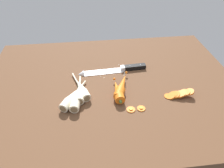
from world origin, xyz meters
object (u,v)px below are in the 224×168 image
(whole_carrot_second, at_px, (118,91))
(carrot_slice_stack, at_px, (179,94))
(carrot_slice_stray_mid, at_px, (131,109))
(carrot_slice_stray_near, at_px, (141,108))
(whole_carrot, at_px, (122,87))
(chefs_knife, at_px, (111,70))
(parsnip_front, at_px, (80,92))
(parsnip_back, at_px, (71,98))
(parsnip_mid_left, at_px, (82,89))
(parsnip_mid_right, at_px, (76,98))

(whole_carrot_second, distance_m, carrot_slice_stack, 0.26)
(carrot_slice_stray_mid, bearing_deg, carrot_slice_stray_near, 1.49)
(whole_carrot, bearing_deg, carrot_slice_stack, -16.51)
(chefs_knife, distance_m, parsnip_front, 0.23)
(whole_carrot, height_order, parsnip_back, whole_carrot)
(carrot_slice_stack, bearing_deg, parsnip_mid_left, 169.61)
(carrot_slice_stack, bearing_deg, parsnip_back, 177.50)
(whole_carrot, relative_size, parsnip_mid_right, 0.89)
(parsnip_mid_left, relative_size, parsnip_back, 1.08)
(whole_carrot_second, distance_m, carrot_slice_stray_near, 0.13)
(parsnip_mid_left, distance_m, carrot_slice_stack, 0.43)
(parsnip_mid_right, distance_m, carrot_slice_stack, 0.44)
(parsnip_mid_right, xyz_separation_m, carrot_slice_stray_mid, (0.22, -0.08, -0.02))
(parsnip_mid_right, bearing_deg, parsnip_front, 69.51)
(parsnip_mid_left, distance_m, carrot_slice_stray_near, 0.27)
(parsnip_front, xyz_separation_m, parsnip_back, (-0.04, -0.04, -0.00))
(chefs_knife, xyz_separation_m, carrot_slice_stray_near, (0.09, -0.28, -0.00))
(carrot_slice_stack, bearing_deg, parsnip_mid_right, 177.46)
(chefs_knife, bearing_deg, whole_carrot_second, -88.17)
(chefs_knife, relative_size, carrot_slice_stray_near, 10.26)
(parsnip_front, xyz_separation_m, parsnip_mid_left, (0.01, 0.02, -0.00))
(carrot_slice_stray_mid, bearing_deg, carrot_slice_stack, 14.46)
(carrot_slice_stack, xyz_separation_m, carrot_slice_stray_near, (-0.18, -0.06, -0.01))
(whole_carrot, height_order, parsnip_front, whole_carrot)
(carrot_slice_stray_near, xyz_separation_m, carrot_slice_stray_mid, (-0.04, -0.00, 0.00))
(chefs_knife, xyz_separation_m, parsnip_front, (-0.16, -0.17, 0.01))
(whole_carrot, relative_size, carrot_slice_stray_mid, 5.42)
(whole_carrot, bearing_deg, chefs_knife, 100.19)
(whole_carrot_second, bearing_deg, parsnip_back, -174.22)
(parsnip_front, relative_size, carrot_slice_stray_near, 5.69)
(chefs_knife, distance_m, parsnip_mid_left, 0.21)
(parsnip_back, xyz_separation_m, carrot_slice_stack, (0.46, -0.02, -0.01))
(chefs_knife, xyz_separation_m, parsnip_back, (-0.20, -0.21, 0.01))
(parsnip_front, xyz_separation_m, parsnip_mid_right, (-0.01, -0.04, -0.00))
(parsnip_back, xyz_separation_m, carrot_slice_stray_mid, (0.24, -0.08, -0.02))
(chefs_knife, height_order, carrot_slice_stray_near, chefs_knife)
(whole_carrot, bearing_deg, parsnip_mid_left, 178.21)
(parsnip_mid_right, relative_size, parsnip_back, 1.12)
(carrot_slice_stray_mid, bearing_deg, parsnip_mid_right, 160.80)
(parsnip_mid_left, bearing_deg, whole_carrot_second, -12.99)
(parsnip_front, relative_size, carrot_slice_stack, 1.53)
(parsnip_mid_left, height_order, carrot_slice_stack, parsnip_mid_left)
(chefs_knife, xyz_separation_m, parsnip_mid_right, (-0.17, -0.21, 0.01))
(whole_carrot, xyz_separation_m, whole_carrot_second, (-0.02, -0.03, 0.00))
(carrot_slice_stray_near, distance_m, carrot_slice_stray_mid, 0.04)
(whole_carrot, relative_size, carrot_slice_stack, 1.52)
(whole_carrot, bearing_deg, carrot_slice_stray_mid, -81.63)
(parsnip_mid_left, xyz_separation_m, carrot_slice_stray_mid, (0.20, -0.13, -0.02))
(parsnip_front, relative_size, parsnip_back, 1.00)
(carrot_slice_stack, bearing_deg, whole_carrot, 163.49)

